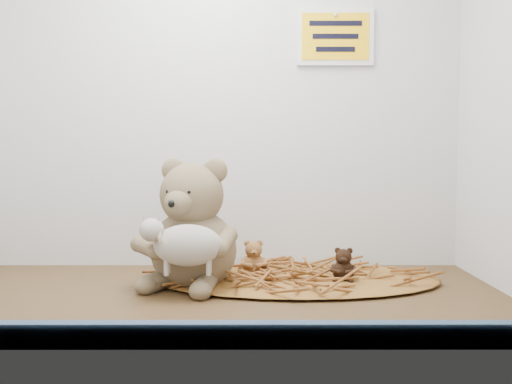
{
  "coord_description": "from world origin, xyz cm",
  "views": [
    {
      "loc": [
        10.99,
        -107.97,
        27.61
      ],
      "look_at": [
        11.15,
        2.42,
        19.92
      ],
      "focal_mm": 40.0,
      "sensor_mm": 36.0,
      "label": 1
    }
  ],
  "objects_px": {
    "main_teddy": "(193,223)",
    "mini_teddy_brown": "(343,263)",
    "toy_lamb": "(188,245)",
    "mini_teddy_tan": "(253,256)"
  },
  "relations": [
    {
      "from": "mini_teddy_tan",
      "to": "main_teddy",
      "type": "bearing_deg",
      "value": -153.11
    },
    {
      "from": "toy_lamb",
      "to": "mini_teddy_brown",
      "type": "bearing_deg",
      "value": 19.27
    },
    {
      "from": "toy_lamb",
      "to": "mini_teddy_tan",
      "type": "relative_size",
      "value": 2.28
    },
    {
      "from": "main_teddy",
      "to": "mini_teddy_brown",
      "type": "relative_size",
      "value": 3.83
    },
    {
      "from": "toy_lamb",
      "to": "mini_teddy_tan",
      "type": "distance_m",
      "value": 0.22
    },
    {
      "from": "main_teddy",
      "to": "mini_teddy_tan",
      "type": "height_order",
      "value": "main_teddy"
    },
    {
      "from": "toy_lamb",
      "to": "mini_teddy_brown",
      "type": "height_order",
      "value": "toy_lamb"
    },
    {
      "from": "mini_teddy_brown",
      "to": "main_teddy",
      "type": "bearing_deg",
      "value": -167.54
    },
    {
      "from": "main_teddy",
      "to": "mini_teddy_brown",
      "type": "distance_m",
      "value": 0.32
    },
    {
      "from": "toy_lamb",
      "to": "mini_teddy_brown",
      "type": "distance_m",
      "value": 0.33
    }
  ]
}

